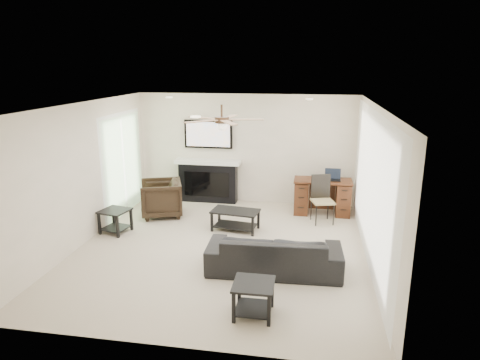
{
  "coord_description": "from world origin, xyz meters",
  "views": [
    {
      "loc": [
        1.47,
        -6.79,
        3.13
      ],
      "look_at": [
        0.24,
        0.48,
        1.13
      ],
      "focal_mm": 32.0,
      "sensor_mm": 36.0,
      "label": 1
    }
  ],
  "objects": [
    {
      "name": "desk",
      "position": [
        1.75,
        2.15,
        0.38
      ],
      "size": [
        1.22,
        0.56,
        0.76
      ],
      "primitive_type": "cube",
      "color": "#3A1D0E",
      "rests_on": "ground"
    },
    {
      "name": "laptop",
      "position": [
        1.95,
        2.13,
        0.88
      ],
      "size": [
        0.33,
        0.24,
        0.23
      ],
      "primitive_type": "cube",
      "color": "black",
      "rests_on": "desk"
    },
    {
      "name": "end_table_near",
      "position": [
        0.83,
        -1.94,
        0.23
      ],
      "size": [
        0.52,
        0.52,
        0.45
      ],
      "primitive_type": "cube",
      "rotation": [
        0.0,
        0.0,
        0.01
      ],
      "color": "black",
      "rests_on": "ground"
    },
    {
      "name": "desk_chair",
      "position": [
        1.75,
        1.6,
        0.48
      ],
      "size": [
        0.53,
        0.54,
        0.97
      ],
      "primitive_type": "cube",
      "rotation": [
        0.0,
        0.0,
        0.29
      ],
      "color": "black",
      "rests_on": "ground"
    },
    {
      "name": "armchair",
      "position": [
        -1.62,
        1.46,
        0.38
      ],
      "size": [
        1.08,
        1.06,
        0.77
      ],
      "primitive_type": "imported",
      "rotation": [
        0.0,
        0.0,
        -1.22
      ],
      "color": "black",
      "rests_on": "ground"
    },
    {
      "name": "room_shell",
      "position": [
        0.19,
        0.08,
        1.68
      ],
      "size": [
        5.5,
        5.54,
        2.52
      ],
      "color": "#C0B09A",
      "rests_on": "ground"
    },
    {
      "name": "coffee_table",
      "position": [
        0.08,
        0.91,
        0.2
      ],
      "size": [
        0.96,
        0.62,
        0.4
      ],
      "primitive_type": "cube",
      "rotation": [
        0.0,
        0.0,
        -0.13
      ],
      "color": "black",
      "rests_on": "ground"
    },
    {
      "name": "sofa",
      "position": [
        0.98,
        -0.69,
        0.3
      ],
      "size": [
        2.1,
        0.89,
        0.61
      ],
      "primitive_type": "imported",
      "rotation": [
        0.0,
        0.0,
        3.18
      ],
      "color": "black",
      "rests_on": "ground"
    },
    {
      "name": "end_table_left",
      "position": [
        -2.17,
        0.41,
        0.23
      ],
      "size": [
        0.6,
        0.6,
        0.45
      ],
      "primitive_type": "cube",
      "rotation": [
        0.0,
        0.0,
        -0.22
      ],
      "color": "black",
      "rests_on": "ground"
    },
    {
      "name": "fireplace_unit",
      "position": [
        -0.87,
        2.58,
        0.95
      ],
      "size": [
        1.52,
        0.34,
        1.91
      ],
      "primitive_type": "cube",
      "color": "black",
      "rests_on": "ground"
    }
  ]
}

